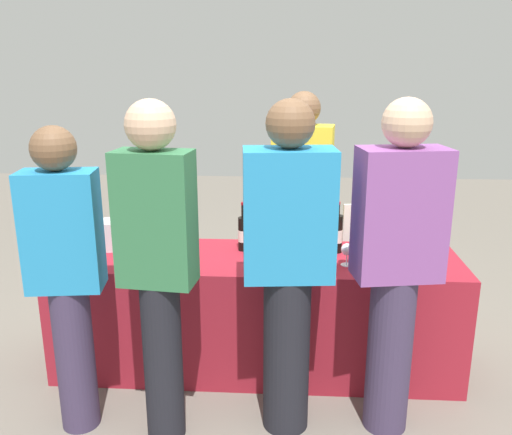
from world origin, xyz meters
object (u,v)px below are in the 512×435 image
(wine_bottle_6, at_px, (418,236))
(server_pouring, at_px, (302,203))
(menu_board, at_px, (380,260))
(guest_3, at_px, (396,261))
(wine_bottle_1, at_px, (165,232))
(wine_bottle_4, at_px, (337,233))
(wine_bottle_0, at_px, (143,230))
(wine_glass_2, at_px, (347,250))
(wine_glass_1, at_px, (331,251))
(guest_0, at_px, (66,272))
(wine_bottle_3, at_px, (271,234))
(ice_bucket, at_px, (110,235))
(wine_bottle_5, at_px, (369,238))
(guest_2, at_px, (288,262))
(wine_bottle_2, at_px, (243,233))
(guest_1, at_px, (158,262))
(wine_glass_3, at_px, (412,249))
(wine_glass_0, at_px, (284,248))

(wine_bottle_6, bearing_deg, server_pouring, 145.54)
(menu_board, bearing_deg, guest_3, -106.41)
(wine_bottle_1, relative_size, wine_bottle_4, 1.05)
(wine_bottle_0, relative_size, wine_glass_2, 2.22)
(wine_bottle_6, bearing_deg, wine_glass_1, -152.66)
(server_pouring, distance_m, guest_0, 1.75)
(wine_bottle_1, distance_m, wine_bottle_4, 1.07)
(wine_bottle_0, xyz_separation_m, wine_bottle_3, (0.83, -0.05, 0.00))
(wine_glass_2, xyz_separation_m, guest_0, (-1.44, -0.54, 0.05))
(wine_bottle_1, bearing_deg, wine_glass_2, -9.10)
(wine_glass_1, bearing_deg, ice_bucket, 169.55)
(ice_bucket, bearing_deg, wine_glass_1, -10.45)
(wine_bottle_5, distance_m, wine_bottle_6, 0.32)
(wine_bottle_3, bearing_deg, wine_bottle_1, -176.08)
(wine_glass_2, height_order, guest_2, guest_2)
(wine_bottle_2, xyz_separation_m, ice_bucket, (-0.85, -0.02, -0.02))
(guest_1, xyz_separation_m, menu_board, (1.32, 1.49, -0.52))
(wine_bottle_6, bearing_deg, wine_bottle_2, -179.20)
(wine_bottle_2, xyz_separation_m, guest_1, (-0.34, -0.83, 0.11))
(wine_bottle_1, height_order, wine_glass_1, wine_bottle_1)
(guest_3, bearing_deg, wine_bottle_0, 144.43)
(wine_bottle_2, relative_size, wine_bottle_3, 1.01)
(wine_glass_1, relative_size, wine_glass_2, 1.06)
(ice_bucket, bearing_deg, wine_bottle_2, 1.12)
(guest_2, bearing_deg, wine_bottle_1, 134.12)
(wine_glass_3, bearing_deg, ice_bucket, 174.00)
(wine_bottle_4, bearing_deg, guest_1, -138.18)
(wine_bottle_1, bearing_deg, menu_board, 25.98)
(server_pouring, relative_size, guest_0, 1.06)
(wine_bottle_4, relative_size, wine_glass_0, 2.28)
(wine_bottle_1, xyz_separation_m, wine_glass_3, (1.49, -0.16, -0.02))
(wine_bottle_5, bearing_deg, ice_bucket, 178.73)
(wine_glass_2, height_order, ice_bucket, ice_bucket)
(wine_bottle_0, height_order, ice_bucket, wine_bottle_0)
(wine_glass_3, distance_m, guest_2, 0.88)
(wine_bottle_3, bearing_deg, server_pouring, 68.70)
(wine_glass_3, height_order, ice_bucket, ice_bucket)
(wine_bottle_3, distance_m, guest_2, 0.72)
(wine_bottle_1, height_order, wine_bottle_2, wine_bottle_1)
(wine_glass_2, bearing_deg, wine_bottle_5, 49.81)
(ice_bucket, height_order, guest_2, guest_2)
(wine_glass_2, relative_size, guest_2, 0.08)
(server_pouring, height_order, guest_3, guest_3)
(wine_glass_2, bearing_deg, wine_glass_0, -178.41)
(wine_bottle_5, bearing_deg, guest_2, -126.90)
(wine_bottle_1, xyz_separation_m, wine_bottle_6, (1.57, 0.07, -0.01))
(wine_glass_1, bearing_deg, guest_0, -159.62)
(wine_bottle_3, height_order, wine_bottle_6, wine_bottle_6)
(ice_bucket, xyz_separation_m, guest_2, (1.13, -0.69, 0.10))
(wine_bottle_3, height_order, wine_bottle_5, wine_bottle_3)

